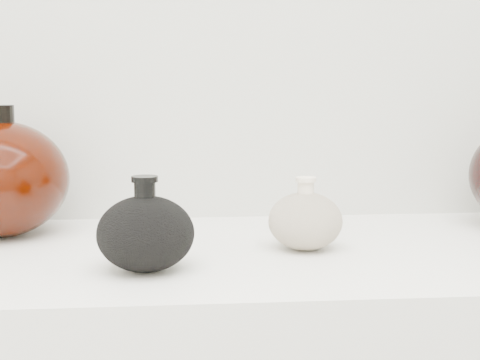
{
  "coord_description": "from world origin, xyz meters",
  "views": [
    {
      "loc": [
        -0.1,
        -0.01,
        1.13
      ],
      "look_at": [
        -0.02,
        0.92,
        1.01
      ],
      "focal_mm": 50.0,
      "sensor_mm": 36.0,
      "label": 1
    }
  ],
  "objects": [
    {
      "name": "black_gourd_vase",
      "position": [
        -0.14,
        0.84,
        0.95
      ],
      "size": [
        0.13,
        0.13,
        0.12
      ],
      "color": "black",
      "rests_on": "display_counter"
    },
    {
      "name": "cream_gourd_vase",
      "position": [
        0.08,
        0.94,
        0.94
      ],
      "size": [
        0.14,
        0.14,
        0.11
      ],
      "color": "beige",
      "rests_on": "display_counter"
    }
  ]
}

